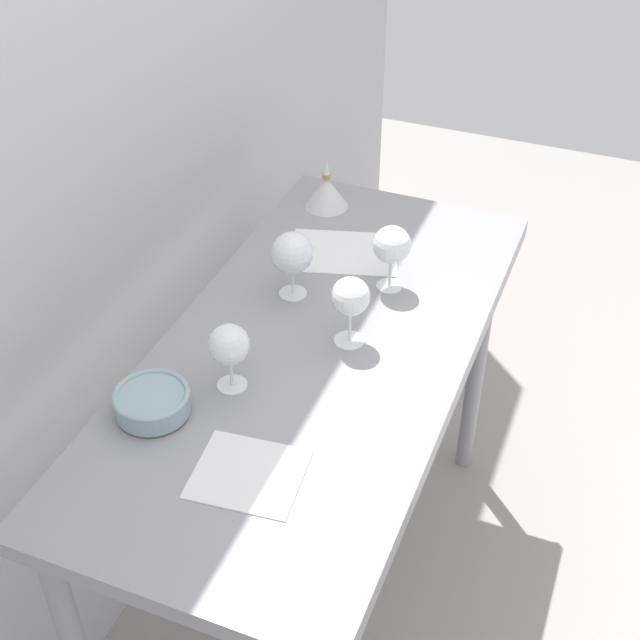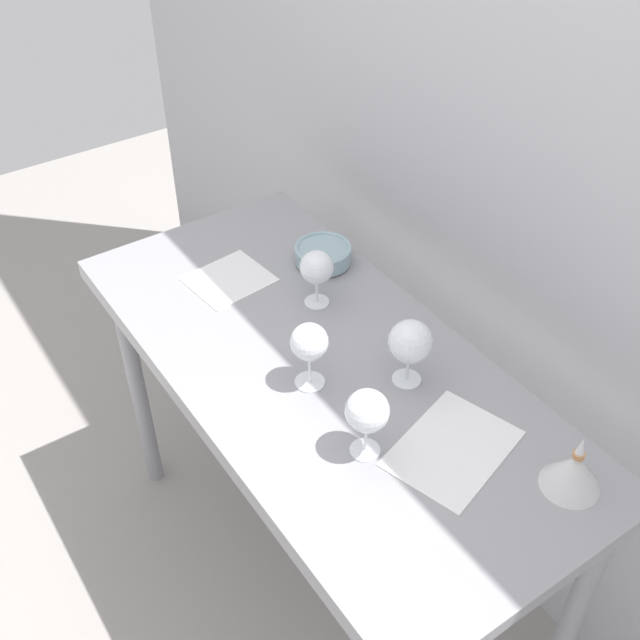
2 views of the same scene
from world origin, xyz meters
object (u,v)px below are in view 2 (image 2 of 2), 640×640
Objects in this scene: decanter_funnel at (573,471)px; tasting_sheet_lower at (229,279)px; tasting_sheet_upper at (452,448)px; wine_glass_far_left at (317,269)px; wine_glass_near_center at (309,344)px; wine_glass_near_right at (367,412)px; tasting_bowl at (323,254)px; wine_glass_far_right at (410,343)px.

tasting_sheet_lower is at bearing -166.82° from decanter_funnel.
tasting_sheet_upper is 0.24m from decanter_funnel.
tasting_sheet_lower is at bearing -146.81° from wine_glass_far_left.
wine_glass_near_center reaches higher than decanter_funnel.
tasting_sheet_upper is (0.10, 0.15, -0.11)m from wine_glass_near_right.
tasting_bowl is (-0.13, 0.11, -0.08)m from wine_glass_far_left.
wine_glass_near_right is at bearing -4.16° from wine_glass_near_center.
tasting_sheet_lower is 0.26m from tasting_bowl.
wine_glass_near_center is 0.83× the size of tasting_sheet_lower.
wine_glass_far_right is 1.01× the size of wine_glass_near_right.
tasting_bowl is at bearing 152.96° from wine_glass_near_right.
wine_glass_near_right is 0.49m from wine_glass_far_left.
wine_glass_near_center is 1.01× the size of wine_glass_near_right.
wine_glass_far_left is at bearing 142.63° from wine_glass_near_center.
wine_glass_far_right and wine_glass_near_center have the same top height.
tasting_sheet_lower is (-0.55, -0.15, -0.11)m from wine_glass_far_right.
wine_glass_near_center is 0.59m from decanter_funnel.
wine_glass_near_center reaches higher than tasting_bowl.
wine_glass_far_left is 0.19m from tasting_bowl.
wine_glass_far_left is (-0.23, 0.17, -0.01)m from wine_glass_near_center.
decanter_funnel is (0.41, 0.08, -0.07)m from wine_glass_far_right.
tasting_sheet_lower is 0.99m from decanter_funnel.
decanter_funnel is (0.96, 0.23, 0.04)m from tasting_sheet_lower.
tasting_sheet_upper is (0.33, 0.14, -0.12)m from wine_glass_near_center.
wine_glass_near_center is 1.08× the size of wine_glass_far_left.
tasting_bowl is at bearing 66.37° from tasting_sheet_lower.
wine_glass_near_center is 0.45m from tasting_sheet_lower.
tasting_sheet_lower is at bearing 170.76° from tasting_sheet_upper.
wine_glass_near_right is (0.23, -0.02, -0.00)m from wine_glass_near_center.
wine_glass_near_right is at bearing -27.04° from tasting_bowl.
wine_glass_near_center is at bearing 175.84° from wine_glass_near_right.
tasting_sheet_lower is (-0.44, 0.04, -0.12)m from wine_glass_near_center.
wine_glass_far_right is 0.24m from tasting_sheet_upper.
wine_glass_near_right is 1.07× the size of tasting_bowl.
wine_glass_far_right reaches higher than decanter_funnel.
wine_glass_near_right is at bearing -136.75° from decanter_funnel.
wine_glass_far_left is 0.27m from tasting_sheet_lower.
decanter_funnel reaches higher than tasting_bowl.
wine_glass_far_right is 0.58m from tasting_sheet_lower.
decanter_funnel reaches higher than tasting_sheet_lower.
wine_glass_far_right reaches higher than wine_glass_near_right.
wine_glass_far_left is (-0.46, 0.19, -0.01)m from wine_glass_near_right.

